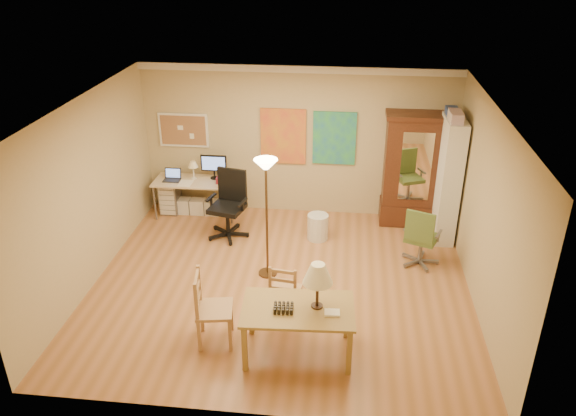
# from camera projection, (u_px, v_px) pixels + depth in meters

# --- Properties ---
(floor) EXTENTS (5.50, 5.50, 0.00)m
(floor) POSITION_uv_depth(u_px,v_px,m) (281.00, 284.00, 8.30)
(floor) COLOR #9C6537
(floor) RESTS_ON ground
(crown_molding) EXTENTS (5.50, 0.08, 0.12)m
(crown_molding) POSITION_uv_depth(u_px,v_px,m) (298.00, 69.00, 9.33)
(crown_molding) COLOR white
(crown_molding) RESTS_ON floor
(corkboard) EXTENTS (0.90, 0.04, 0.62)m
(corkboard) POSITION_uv_depth(u_px,v_px,m) (184.00, 130.00, 10.04)
(corkboard) COLOR #A06D4B
(corkboard) RESTS_ON floor
(art_panel_left) EXTENTS (0.80, 0.04, 1.00)m
(art_panel_left) POSITION_uv_depth(u_px,v_px,m) (283.00, 136.00, 9.88)
(art_panel_left) COLOR gold
(art_panel_left) RESTS_ON floor
(art_panel_right) EXTENTS (0.75, 0.04, 0.95)m
(art_panel_right) POSITION_uv_depth(u_px,v_px,m) (334.00, 138.00, 9.79)
(art_panel_right) COLOR teal
(art_panel_right) RESTS_ON floor
(dining_table) EXTENTS (1.38, 0.88, 1.26)m
(dining_table) POSITION_uv_depth(u_px,v_px,m) (305.00, 299.00, 6.61)
(dining_table) COLOR olive
(dining_table) RESTS_ON floor
(ladder_chair_back) EXTENTS (0.43, 0.42, 0.84)m
(ladder_chair_back) POSITION_uv_depth(u_px,v_px,m) (285.00, 292.00, 7.44)
(ladder_chair_back) COLOR #A27A4A
(ladder_chair_back) RESTS_ON floor
(ladder_chair_left) EXTENTS (0.51, 0.53, 1.00)m
(ladder_chair_left) POSITION_uv_depth(u_px,v_px,m) (212.00, 310.00, 6.96)
(ladder_chair_left) COLOR #A27A4A
(ladder_chair_left) RESTS_ON floor
(torchiere_lamp) EXTENTS (0.34, 0.34, 1.86)m
(torchiere_lamp) POSITION_uv_depth(u_px,v_px,m) (266.00, 184.00, 7.90)
(torchiere_lamp) COLOR #44301B
(torchiere_lamp) RESTS_ON floor
(computer_desk) EXTENTS (1.48, 0.65, 1.12)m
(computer_desk) POSITION_uv_depth(u_px,v_px,m) (198.00, 193.00, 10.21)
(computer_desk) COLOR beige
(computer_desk) RESTS_ON floor
(office_chair_black) EXTENTS (0.71, 0.71, 1.16)m
(office_chair_black) POSITION_uv_depth(u_px,v_px,m) (229.00, 219.00, 9.51)
(office_chair_black) COLOR black
(office_chair_black) RESTS_ON floor
(office_chair_green) EXTENTS (0.61, 0.61, 0.99)m
(office_chair_green) POSITION_uv_depth(u_px,v_px,m) (420.00, 250.00, 8.69)
(office_chair_green) COLOR slate
(office_chair_green) RESTS_ON floor
(drawer_cart) EXTENTS (0.33, 0.40, 0.66)m
(drawer_cart) POSITION_uv_depth(u_px,v_px,m) (170.00, 195.00, 10.32)
(drawer_cart) COLOR slate
(drawer_cart) RESTS_ON floor
(armoire) EXTENTS (1.09, 0.52, 2.01)m
(armoire) POSITION_uv_depth(u_px,v_px,m) (413.00, 177.00, 9.70)
(armoire) COLOR #361D0E
(armoire) RESTS_ON floor
(bookshelf) EXTENTS (0.31, 0.83, 2.08)m
(bookshelf) POSITION_uv_depth(u_px,v_px,m) (448.00, 180.00, 9.19)
(bookshelf) COLOR white
(bookshelf) RESTS_ON floor
(wastebin) EXTENTS (0.36, 0.36, 0.44)m
(wastebin) POSITION_uv_depth(u_px,v_px,m) (318.00, 227.00, 9.45)
(wastebin) COLOR silver
(wastebin) RESTS_ON floor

